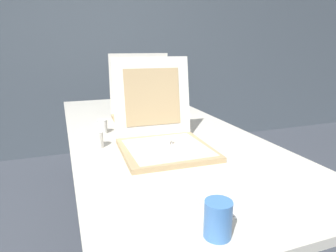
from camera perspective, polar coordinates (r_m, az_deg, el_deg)
wall_back at (r=3.40m, az=-12.80°, el=17.01°), size 10.00×0.10×2.60m
table at (r=1.64m, az=-2.56°, el=-2.26°), size 0.92×2.11×0.73m
pizza_box_front at (r=1.32m, az=-1.03°, el=-2.01°), size 0.40×0.46×0.40m
pizza_box_middle at (r=1.82m, az=-4.40°, el=2.80°), size 0.39×0.40×0.40m
cup_white_mid at (r=1.60m, az=-12.65°, el=-0.06°), size 0.05×0.05×0.07m
cup_white_near_center at (r=1.38m, az=-13.55°, el=-2.58°), size 0.05×0.05×0.07m
cup_printed_front at (r=0.75m, az=9.69°, el=-17.42°), size 0.07×0.07×0.09m
napkin_pile at (r=0.91m, az=11.95°, el=-14.43°), size 0.18×0.17×0.01m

